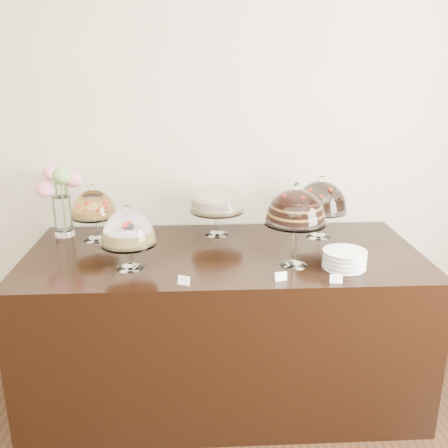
{
  "coord_description": "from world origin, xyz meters",
  "views": [
    {
      "loc": [
        0.17,
        -0.17,
        1.9
      ],
      "look_at": [
        0.3,
        2.4,
        1.08
      ],
      "focal_mm": 40.0,
      "sensor_mm": 36.0,
      "label": 1
    }
  ],
  "objects_px": {
    "cake_stand_dark_choco": "(321,199)",
    "cake_stand_fruit_tart": "(93,206)",
    "cake_stand_cheesecake": "(217,200)",
    "flower_vase": "(61,195)",
    "cake_stand_choco_layer": "(296,209)",
    "plate_stack": "(344,259)",
    "cake_stand_sugar_sponge": "(128,230)",
    "display_counter": "(224,323)"
  },
  "relations": [
    {
      "from": "cake_stand_choco_layer",
      "to": "flower_vase",
      "type": "bearing_deg",
      "value": 157.38
    },
    {
      "from": "flower_vase",
      "to": "cake_stand_choco_layer",
      "type": "bearing_deg",
      "value": -22.62
    },
    {
      "from": "flower_vase",
      "to": "plate_stack",
      "type": "height_order",
      "value": "flower_vase"
    },
    {
      "from": "cake_stand_fruit_tart",
      "to": "plate_stack",
      "type": "distance_m",
      "value": 1.47
    },
    {
      "from": "cake_stand_choco_layer",
      "to": "plate_stack",
      "type": "height_order",
      "value": "cake_stand_choco_layer"
    },
    {
      "from": "cake_stand_choco_layer",
      "to": "cake_stand_sugar_sponge",
      "type": "bearing_deg",
      "value": 179.24
    },
    {
      "from": "flower_vase",
      "to": "plate_stack",
      "type": "relative_size",
      "value": 2.08
    },
    {
      "from": "cake_stand_cheesecake",
      "to": "cake_stand_dark_choco",
      "type": "height_order",
      "value": "cake_stand_dark_choco"
    },
    {
      "from": "cake_stand_cheesecake",
      "to": "cake_stand_sugar_sponge",
      "type": "bearing_deg",
      "value": -132.77
    },
    {
      "from": "cake_stand_dark_choco",
      "to": "plate_stack",
      "type": "xyz_separation_m",
      "value": [
        0.02,
        -0.5,
        -0.19
      ]
    },
    {
      "from": "cake_stand_choco_layer",
      "to": "cake_stand_cheesecake",
      "type": "relative_size",
      "value": 1.24
    },
    {
      "from": "cake_stand_choco_layer",
      "to": "plate_stack",
      "type": "bearing_deg",
      "value": -11.79
    },
    {
      "from": "cake_stand_sugar_sponge",
      "to": "cake_stand_choco_layer",
      "type": "bearing_deg",
      "value": -0.76
    },
    {
      "from": "cake_stand_cheesecake",
      "to": "plate_stack",
      "type": "distance_m",
      "value": 0.87
    },
    {
      "from": "display_counter",
      "to": "cake_stand_sugar_sponge",
      "type": "height_order",
      "value": "cake_stand_sugar_sponge"
    },
    {
      "from": "cake_stand_sugar_sponge",
      "to": "plate_stack",
      "type": "bearing_deg",
      "value": -3.33
    },
    {
      "from": "flower_vase",
      "to": "plate_stack",
      "type": "xyz_separation_m",
      "value": [
        1.57,
        -0.6,
        -0.21
      ]
    },
    {
      "from": "cake_stand_cheesecake",
      "to": "plate_stack",
      "type": "bearing_deg",
      "value": -42.18
    },
    {
      "from": "display_counter",
      "to": "cake_stand_fruit_tart",
      "type": "xyz_separation_m",
      "value": [
        -0.76,
        0.25,
        0.66
      ]
    },
    {
      "from": "cake_stand_choco_layer",
      "to": "display_counter",
      "type": "bearing_deg",
      "value": 148.91
    },
    {
      "from": "display_counter",
      "to": "plate_stack",
      "type": "height_order",
      "value": "plate_stack"
    },
    {
      "from": "display_counter",
      "to": "cake_stand_fruit_tart",
      "type": "bearing_deg",
      "value": 161.84
    },
    {
      "from": "cake_stand_cheesecake",
      "to": "cake_stand_dark_choco",
      "type": "xyz_separation_m",
      "value": [
        0.62,
        -0.07,
        0.02
      ]
    },
    {
      "from": "cake_stand_sugar_sponge",
      "to": "plate_stack",
      "type": "xyz_separation_m",
      "value": [
        1.1,
        -0.06,
        -0.16
      ]
    },
    {
      "from": "cake_stand_dark_choco",
      "to": "cake_stand_fruit_tart",
      "type": "distance_m",
      "value": 1.35
    },
    {
      "from": "cake_stand_sugar_sponge",
      "to": "plate_stack",
      "type": "distance_m",
      "value": 1.12
    },
    {
      "from": "flower_vase",
      "to": "plate_stack",
      "type": "bearing_deg",
      "value": -20.96
    },
    {
      "from": "display_counter",
      "to": "cake_stand_dark_choco",
      "type": "height_order",
      "value": "cake_stand_dark_choco"
    },
    {
      "from": "cake_stand_cheesecake",
      "to": "plate_stack",
      "type": "relative_size",
      "value": 1.66
    },
    {
      "from": "display_counter",
      "to": "cake_stand_choco_layer",
      "type": "height_order",
      "value": "cake_stand_choco_layer"
    },
    {
      "from": "cake_stand_cheesecake",
      "to": "cake_stand_dark_choco",
      "type": "relative_size",
      "value": 0.95
    },
    {
      "from": "display_counter",
      "to": "cake_stand_choco_layer",
      "type": "bearing_deg",
      "value": -31.09
    },
    {
      "from": "cake_stand_choco_layer",
      "to": "cake_stand_dark_choco",
      "type": "bearing_deg",
      "value": 61.96
    },
    {
      "from": "cake_stand_choco_layer",
      "to": "flower_vase",
      "type": "xyz_separation_m",
      "value": [
        -1.32,
        0.55,
        -0.05
      ]
    },
    {
      "from": "cake_stand_fruit_tart",
      "to": "flower_vase",
      "type": "distance_m",
      "value": 0.23
    },
    {
      "from": "cake_stand_cheesecake",
      "to": "cake_stand_fruit_tart",
      "type": "height_order",
      "value": "cake_stand_cheesecake"
    },
    {
      "from": "cake_stand_dark_choco",
      "to": "cake_stand_sugar_sponge",
      "type": "bearing_deg",
      "value": -158.21
    },
    {
      "from": "cake_stand_cheesecake",
      "to": "flower_vase",
      "type": "relative_size",
      "value": 0.8
    },
    {
      "from": "cake_stand_choco_layer",
      "to": "cake_stand_dark_choco",
      "type": "distance_m",
      "value": 0.51
    },
    {
      "from": "cake_stand_choco_layer",
      "to": "plate_stack",
      "type": "relative_size",
      "value": 2.05
    },
    {
      "from": "cake_stand_fruit_tart",
      "to": "cake_stand_choco_layer",
      "type": "bearing_deg",
      "value": -22.59
    },
    {
      "from": "cake_stand_dark_choco",
      "to": "cake_stand_fruit_tart",
      "type": "bearing_deg",
      "value": 179.32
    }
  ]
}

